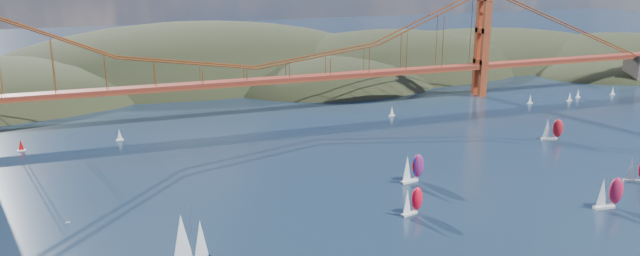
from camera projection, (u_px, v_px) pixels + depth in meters
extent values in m
ellipsoid|color=black|center=(196.00, 98.00, 399.62)|extent=(300.00, 180.00, 96.00)
ellipsoid|color=black|center=(386.00, 88.00, 410.77)|extent=(220.00, 140.00, 76.00)
ellipsoid|color=black|center=(332.00, 96.00, 365.91)|extent=(140.00, 110.00, 48.00)
ellipsoid|color=black|center=(485.00, 71.00, 457.60)|extent=(260.00, 160.00, 60.00)
ellipsoid|color=black|center=(618.00, 71.00, 448.80)|extent=(220.00, 150.00, 52.00)
ellipsoid|color=black|center=(612.00, 79.00, 396.71)|extent=(120.00, 90.00, 28.00)
cube|color=maroon|center=(256.00, 81.00, 285.37)|extent=(440.00, 7.00, 1.60)
cube|color=maroon|center=(256.00, 83.00, 285.69)|extent=(440.00, 7.00, 0.80)
cube|color=maroon|center=(482.00, 43.00, 321.56)|extent=(4.00, 8.50, 55.00)
cylinder|color=#99999E|center=(191.00, 234.00, 146.23)|extent=(0.15, 0.15, 14.29)
cone|color=white|center=(182.00, 240.00, 145.08)|extent=(6.96, 6.96, 12.58)
cone|color=white|center=(201.00, 240.00, 148.25)|extent=(4.97, 4.97, 10.00)
cube|color=silver|center=(409.00, 214.00, 177.72)|extent=(5.59, 3.03, 0.65)
cylinder|color=#99999E|center=(410.00, 199.00, 176.71)|extent=(0.08, 0.08, 8.07)
cone|color=white|center=(407.00, 202.00, 176.10)|extent=(3.77, 3.77, 7.10)
ellipsoid|color=red|center=(417.00, 199.00, 178.38)|extent=(4.30, 3.37, 6.78)
cube|color=silver|center=(604.00, 207.00, 182.29)|extent=(6.60, 2.39, 0.78)
cylinder|color=#99999E|center=(607.00, 190.00, 180.96)|extent=(0.10, 0.10, 9.70)
cone|color=white|center=(602.00, 192.00, 180.73)|extent=(3.94, 3.94, 8.54)
ellipsoid|color=#B5193C|center=(616.00, 191.00, 181.88)|extent=(4.77, 3.24, 8.15)
cube|color=silver|center=(633.00, 181.00, 203.59)|extent=(5.73, 4.42, 0.69)
cylinder|color=#99999E|center=(636.00, 167.00, 202.28)|extent=(0.09, 0.09, 8.63)
cone|color=white|center=(631.00, 168.00, 202.66)|extent=(4.44, 4.44, 7.59)
cube|color=silver|center=(549.00, 139.00, 250.04)|extent=(6.16, 3.37, 0.71)
cylinder|color=#99999E|center=(551.00, 127.00, 248.76)|extent=(0.09, 0.09, 8.90)
cone|color=white|center=(547.00, 128.00, 248.83)|extent=(4.17, 4.17, 7.83)
ellipsoid|color=red|center=(558.00, 128.00, 249.00)|extent=(4.75, 3.74, 7.48)
cube|color=white|center=(409.00, 181.00, 203.13)|extent=(6.57, 3.19, 0.76)
cylinder|color=#99999E|center=(411.00, 166.00, 201.92)|extent=(0.10, 0.10, 9.50)
cone|color=white|center=(407.00, 168.00, 201.28)|extent=(4.27, 4.27, 8.36)
ellipsoid|color=red|center=(418.00, 166.00, 203.72)|extent=(4.96, 3.73, 7.98)
cube|color=silver|center=(22.00, 151.00, 235.33)|extent=(3.00, 1.00, 0.50)
cone|color=red|center=(21.00, 145.00, 234.70)|extent=(2.00, 2.00, 4.20)
cube|color=silver|center=(120.00, 140.00, 248.84)|extent=(3.00, 1.00, 0.50)
cone|color=white|center=(119.00, 134.00, 248.21)|extent=(2.00, 2.00, 4.20)
cube|color=silver|center=(530.00, 103.00, 310.40)|extent=(3.00, 1.00, 0.50)
cone|color=white|center=(530.00, 99.00, 309.77)|extent=(2.00, 2.00, 4.20)
cube|color=silver|center=(569.00, 101.00, 315.72)|extent=(3.00, 1.00, 0.50)
cone|color=white|center=(570.00, 96.00, 315.09)|extent=(2.00, 2.00, 4.20)
cube|color=silver|center=(578.00, 97.00, 323.25)|extent=(3.00, 1.00, 0.50)
cone|color=white|center=(578.00, 93.00, 322.62)|extent=(2.00, 2.00, 4.20)
cube|color=silver|center=(612.00, 94.00, 329.80)|extent=(3.00, 1.00, 0.50)
cone|color=white|center=(613.00, 90.00, 329.17)|extent=(2.00, 2.00, 4.20)
cube|color=silver|center=(392.00, 116.00, 286.41)|extent=(3.00, 1.00, 0.50)
cone|color=white|center=(392.00, 111.00, 285.78)|extent=(2.00, 2.00, 4.20)
ellipsoid|color=white|center=(68.00, 222.00, 118.39)|extent=(0.90, 0.25, 0.17)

